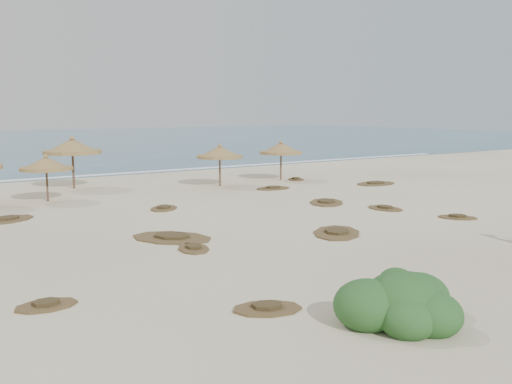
% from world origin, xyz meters
% --- Properties ---
extents(ground, '(160.00, 160.00, 0.00)m').
position_xyz_m(ground, '(0.00, 0.00, 0.00)').
color(ground, beige).
rests_on(ground, ground).
extents(foam_line, '(70.00, 0.60, 0.01)m').
position_xyz_m(foam_line, '(0.00, 26.00, 0.00)').
color(foam_line, white).
rests_on(foam_line, ground).
extents(palapa_2, '(3.30, 3.30, 2.49)m').
position_xyz_m(palapa_2, '(-6.97, 15.68, 1.93)').
color(palapa_2, brown).
rests_on(palapa_2, ground).
extents(palapa_3, '(3.95, 3.95, 3.22)m').
position_xyz_m(palapa_3, '(-4.41, 19.83, 2.50)').
color(palapa_3, brown).
rests_on(palapa_3, ground).
extents(palapa_4, '(3.13, 3.13, 2.68)m').
position_xyz_m(palapa_4, '(3.47, 15.85, 2.08)').
color(palapa_4, brown).
rests_on(palapa_4, ground).
extents(palapa_5, '(3.15, 3.15, 2.70)m').
position_xyz_m(palapa_5, '(8.51, 16.32, 2.10)').
color(palapa_5, brown).
rests_on(palapa_5, ground).
extents(bush, '(3.03, 2.67, 1.36)m').
position_xyz_m(bush, '(-4.78, -6.28, 0.44)').
color(bush, '#2B5B27').
rests_on(bush, ground).
extents(scrub_1, '(3.49, 3.73, 0.16)m').
position_xyz_m(scrub_1, '(-5.40, 4.22, 0.05)').
color(scrub_1, brown).
rests_on(scrub_1, ground).
extents(scrub_2, '(1.48, 1.85, 0.16)m').
position_xyz_m(scrub_2, '(-5.50, 2.30, 0.05)').
color(scrub_2, brown).
rests_on(scrub_2, ground).
extents(scrub_3, '(3.01, 3.08, 0.16)m').
position_xyz_m(scrub_3, '(4.66, 7.16, 0.05)').
color(scrub_3, brown).
rests_on(scrub_3, ground).
extents(scrub_4, '(1.32, 1.96, 0.16)m').
position_xyz_m(scrub_4, '(5.84, 4.27, 0.05)').
color(scrub_4, brown).
rests_on(scrub_4, ground).
extents(scrub_5, '(3.00, 2.04, 0.16)m').
position_xyz_m(scrub_5, '(12.19, 11.08, 0.05)').
color(scrub_5, brown).
rests_on(scrub_5, ground).
extents(scrub_6, '(2.86, 2.51, 0.16)m').
position_xyz_m(scrub_6, '(-9.74, 11.34, 0.05)').
color(scrub_6, brown).
rests_on(scrub_6, ground).
extents(scrub_7, '(2.26, 1.49, 0.16)m').
position_xyz_m(scrub_7, '(5.47, 12.95, 0.05)').
color(scrub_7, brown).
rests_on(scrub_7, ground).
extents(scrub_9, '(3.20, 3.20, 0.16)m').
position_xyz_m(scrub_9, '(0.23, 1.45, 0.05)').
color(scrub_9, brown).
rests_on(scrub_9, ground).
extents(scrub_10, '(1.68, 1.91, 0.16)m').
position_xyz_m(scrub_10, '(9.34, 15.70, 0.05)').
color(scrub_10, brown).
rests_on(scrub_10, ground).
extents(scrub_11, '(1.99, 1.69, 0.16)m').
position_xyz_m(scrub_11, '(-6.81, -3.94, 0.05)').
color(scrub_11, brown).
rests_on(scrub_11, ground).
extents(scrub_12, '(1.89, 1.98, 0.16)m').
position_xyz_m(scrub_12, '(6.77, 0.87, 0.05)').
color(scrub_12, brown).
rests_on(scrub_12, ground).
extents(scrub_13, '(2.14, 2.23, 0.16)m').
position_xyz_m(scrub_13, '(-2.96, 10.19, 0.05)').
color(scrub_13, brown).
rests_on(scrub_13, ground).
extents(scrub_14, '(1.54, 1.04, 0.16)m').
position_xyz_m(scrub_14, '(-11.12, -0.79, 0.05)').
color(scrub_14, brown).
rests_on(scrub_14, ground).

